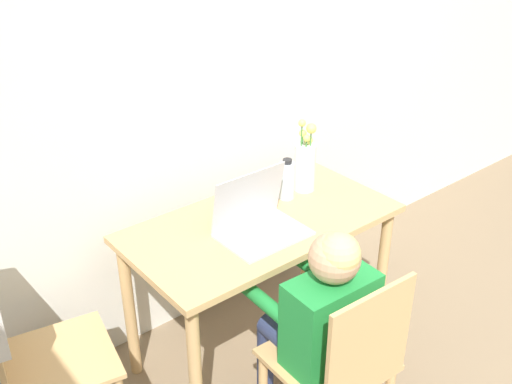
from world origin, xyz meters
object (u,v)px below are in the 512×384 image
person_seated (321,311)px  chair_spare (17,338)px  water_bottle (287,180)px  chair_occupied (340,365)px  laptop (257,219)px  flower_vase (305,163)px

person_seated → chair_spare: bearing=-31.2°
person_seated → water_bottle: 0.70m
water_bottle → chair_occupied: bearing=-116.6°
chair_spare → person_seated: 1.08m
water_bottle → laptop: bearing=-153.4°
chair_occupied → person_seated: bearing=-90.0°
laptop → flower_vase: size_ratio=1.00×
person_seated → chair_occupied: bearing=90.0°
person_seated → water_bottle: size_ratio=5.09×
person_seated → water_bottle: person_seated is taller
laptop → water_bottle: (0.29, 0.14, 0.03)m
chair_spare → water_bottle: size_ratio=4.46×
chair_spare → laptop: 0.99m
water_bottle → person_seated: bearing=-120.7°
laptop → water_bottle: bearing=26.9°
person_seated → laptop: 0.47m
chair_occupied → chair_spare: chair_spare is taller
chair_occupied → laptop: bearing=-93.5°
person_seated → laptop: (0.05, 0.43, 0.17)m
flower_vase → water_bottle: size_ratio=1.82×
laptop → water_bottle: size_ratio=1.82×
chair_occupied → flower_vase: size_ratio=2.42×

